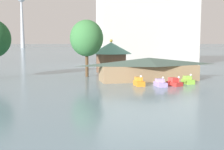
# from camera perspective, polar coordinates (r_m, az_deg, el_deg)

# --- Properties ---
(pedal_boat_orange) EXTENTS (1.33, 2.49, 1.82)m
(pedal_boat_orange) POSITION_cam_1_polar(r_m,az_deg,el_deg) (47.08, 5.34, -1.41)
(pedal_boat_orange) COLOR orange
(pedal_boat_orange) RESTS_ON ground
(pedal_boat_lavender) EXTENTS (1.44, 2.61, 1.70)m
(pedal_boat_lavender) POSITION_cam_1_polar(r_m,az_deg,el_deg) (46.83, 9.48, -1.62)
(pedal_boat_lavender) COLOR #B299D8
(pedal_boat_lavender) RESTS_ON ground
(pedal_boat_red) EXTENTS (2.13, 2.85, 1.64)m
(pedal_boat_red) POSITION_cam_1_polar(r_m,az_deg,el_deg) (48.06, 12.14, -1.44)
(pedal_boat_red) COLOR red
(pedal_boat_red) RESTS_ON ground
(pedal_boat_lime) EXTENTS (1.44, 2.29, 1.79)m
(pedal_boat_lime) POSITION_cam_1_polar(r_m,az_deg,el_deg) (50.74, 14.72, -1.05)
(pedal_boat_lime) COLOR #8CCC3F
(pedal_boat_lime) RESTS_ON ground
(boathouse) EXTENTS (19.12, 5.94, 4.20)m
(boathouse) POSITION_cam_1_polar(r_m,az_deg,el_deg) (53.32, 7.25, 1.27)
(boathouse) COLOR #9E7F5B
(boathouse) RESTS_ON ground
(green_roof_pavilion) EXTENTS (9.69, 9.69, 7.66)m
(green_roof_pavilion) POSITION_cam_1_polar(r_m,az_deg,el_deg) (68.18, -0.16, 4.00)
(green_roof_pavilion) COLOR brown
(green_roof_pavilion) RESTS_ON ground
(shoreline_tree_mid) EXTENTS (6.71, 6.71, 11.49)m
(shoreline_tree_mid) POSITION_cam_1_polar(r_m,az_deg,el_deg) (59.00, -5.01, 7.23)
(shoreline_tree_mid) COLOR brown
(shoreline_tree_mid) RESTS_ON ground
(background_building_block) EXTENTS (30.31, 12.33, 26.09)m
(background_building_block) POSITION_cam_1_polar(r_m,az_deg,el_deg) (91.29, 6.88, 10.27)
(background_building_block) COLOR silver
(background_building_block) RESTS_ON ground
(distant_broadcast_tower) EXTENTS (8.79, 8.79, 119.02)m
(distant_broadcast_tower) POSITION_cam_1_polar(r_m,az_deg,el_deg) (361.27, -17.40, 12.88)
(distant_broadcast_tower) COLOR #B7BCC6
(distant_broadcast_tower) RESTS_ON ground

